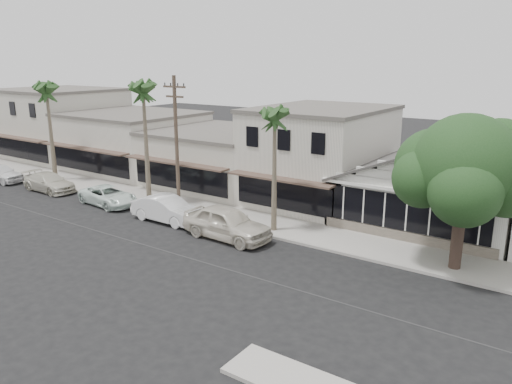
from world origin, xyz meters
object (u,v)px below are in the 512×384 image
Objects in this scene: car_2 at (108,196)px; shade_tree at (465,169)px; car_3 at (49,182)px; utility_pole at (177,143)px; car_0 at (227,223)px; car_1 at (167,209)px; car_4 at (1,173)px.

shade_tree reaches higher than car_2.
car_3 is at bearing 96.79° from car_2.
utility_pole is 1.64× the size of car_0.
car_0 is (5.36, -1.75, -3.85)m from utility_pole.
car_1 is at bearing -87.36° from car_2.
car_0 is 1.11× the size of car_1.
car_1 is at bearing -94.09° from car_4.
car_3 is (-12.52, -1.28, -4.08)m from utility_pole.
car_1 is at bearing -170.86° from shade_tree.
shade_tree is at bearing -73.32° from car_0.
car_0 is 23.96m from car_4.
shade_tree reaches higher than car_4.
car_2 is 23.38m from shade_tree.
car_4 is at bearing -174.56° from utility_pole.
car_4 is (-18.96, -0.30, -0.06)m from car_1.
car_0 is at bearing -90.86° from car_3.
car_1 is 1.12× the size of car_4.
car_0 is at bearing -93.73° from car_1.
utility_pole is at bearing -83.51° from car_3.
car_2 is (-6.06, 0.32, -0.14)m from car_1.
shade_tree is (17.16, 1.23, 0.23)m from utility_pole.
utility_pole reaches higher than car_1.
car_1 is (-5.00, 0.28, -0.12)m from car_0.
utility_pole is 13.23m from car_3.
car_3 is 30.09m from shade_tree.
utility_pole is 1.83× the size of car_3.
car_3 is 6.11m from car_4.
car_2 is at bearing -168.63° from utility_pole.
car_0 is 17.88m from car_3.
car_2 is 12.92m from car_4.
car_4 is (-23.96, -0.02, -0.18)m from car_0.
car_1 is at bearing 89.23° from car_0.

